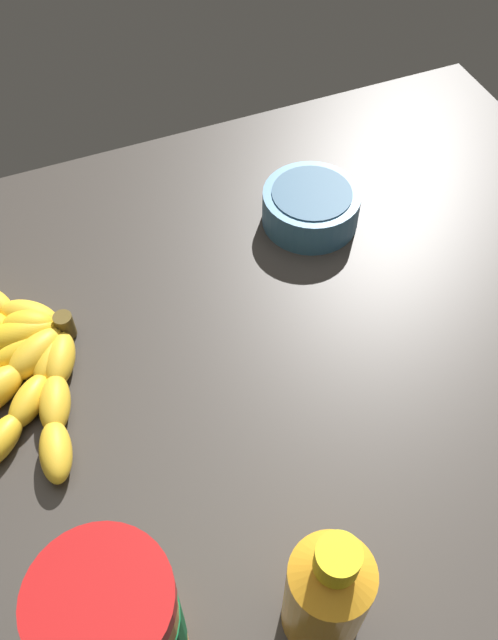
% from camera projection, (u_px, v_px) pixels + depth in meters
% --- Properties ---
extents(ground_plane, '(0.90, 0.72, 0.04)m').
position_uv_depth(ground_plane, '(285.00, 336.00, 0.77)').
color(ground_plane, '#38332D').
extents(peanut_butter_jar, '(0.10, 0.10, 0.17)m').
position_uv_depth(peanut_butter_jar, '(117.00, 631.00, 0.49)').
color(peanut_butter_jar, '#BF8442').
rests_on(peanut_butter_jar, ground_plane).
extents(honey_bottle, '(0.06, 0.06, 0.16)m').
position_uv_depth(honey_bottle, '(327.00, 593.00, 0.52)').
color(honey_bottle, orange).
rests_on(honey_bottle, ground_plane).
extents(small_bowl, '(0.12, 0.12, 0.05)m').
position_uv_depth(small_bowl, '(311.00, 206.00, 0.83)').
color(small_bowl, teal).
rests_on(small_bowl, ground_plane).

